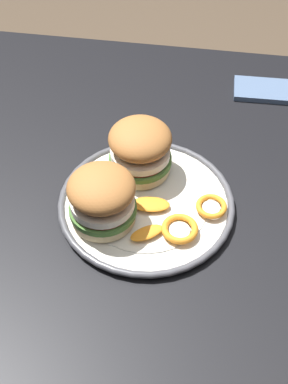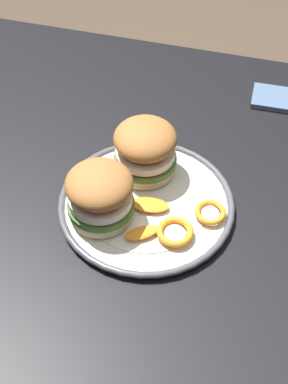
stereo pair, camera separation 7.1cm
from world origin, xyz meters
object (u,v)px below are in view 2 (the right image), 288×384
Objects in this scene: dinner_plate at (144,204)px; sandwich_half_right at (145,148)px; sandwich_half_left at (100,194)px; dining_table at (151,221)px.

sandwich_half_right is (0.02, -0.08, 0.06)m from dinner_plate.
dinner_plate is 0.10m from sandwich_half_left.
dining_table is 9.66× the size of sandwich_half_right.
sandwich_half_right is at bearing -76.36° from dinner_plate.
dinner_plate reaches higher than dining_table.
sandwich_half_left reaches higher than dining_table.
sandwich_half_right is at bearing -109.66° from sandwich_half_left.
sandwich_half_left is 0.13m from sandwich_half_right.
dinner_plate is at bearing -142.96° from sandwich_half_left.
dinner_plate is 0.10m from sandwich_half_right.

